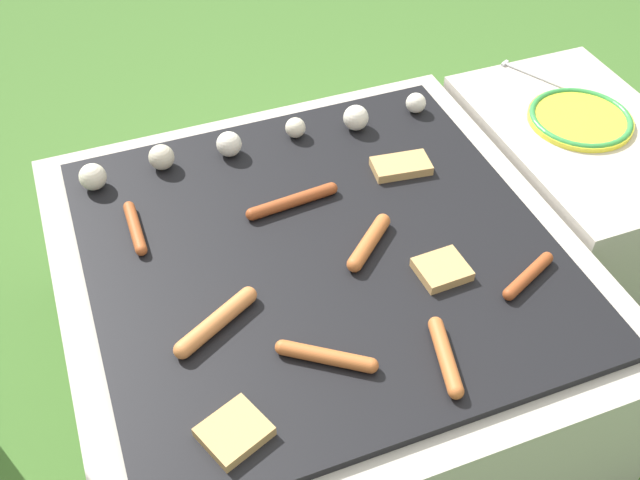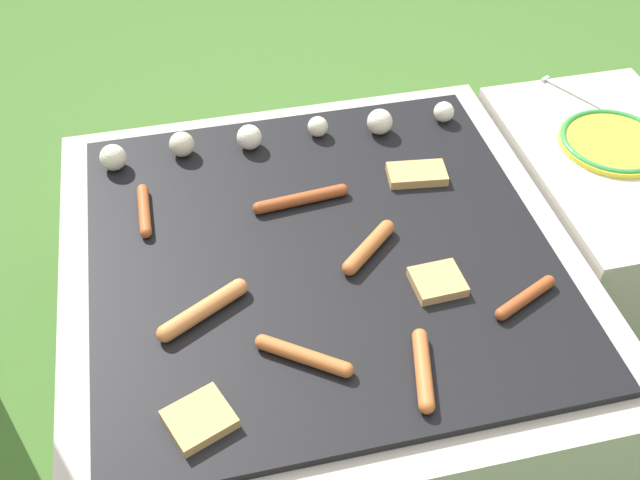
# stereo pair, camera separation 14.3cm
# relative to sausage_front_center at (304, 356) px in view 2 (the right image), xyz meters

# --- Properties ---
(ground_plane) EXTENTS (14.00, 14.00, 0.00)m
(ground_plane) POSITION_rel_sausage_front_center_xyz_m (0.09, 0.25, -0.42)
(ground_plane) COLOR #3D6628
(grill) EXTENTS (0.99, 0.99, 0.41)m
(grill) POSITION_rel_sausage_front_center_xyz_m (0.09, 0.25, -0.22)
(grill) COLOR #B2AA9E
(grill) RESTS_ON ground_plane
(side_ledge) EXTENTS (0.41, 0.63, 0.41)m
(side_ledge) POSITION_rel_sausage_front_center_xyz_m (0.80, 0.39, -0.22)
(side_ledge) COLOR #B2AA9E
(side_ledge) RESTS_ON ground_plane
(sausage_front_center) EXTENTS (0.15, 0.11, 0.03)m
(sausage_front_center) POSITION_rel_sausage_front_center_xyz_m (0.00, 0.00, 0.00)
(sausage_front_center) COLOR #B7602D
(sausage_front_center) RESTS_ON grill
(sausage_front_left) EXTENTS (0.13, 0.12, 0.03)m
(sausage_front_left) POSITION_rel_sausage_front_center_xyz_m (0.17, 0.22, 0.00)
(sausage_front_left) COLOR #B7602D
(sausage_front_left) RESTS_ON grill
(sausage_back_right) EXTENTS (0.17, 0.11, 0.03)m
(sausage_back_right) POSITION_rel_sausage_front_center_xyz_m (-0.15, 0.13, 0.00)
(sausage_back_right) COLOR #C6753D
(sausage_back_right) RESTS_ON grill
(sausage_back_left) EXTENTS (0.20, 0.04, 0.03)m
(sausage_back_left) POSITION_rel_sausage_front_center_xyz_m (0.08, 0.39, -0.00)
(sausage_back_left) COLOR #93421E
(sausage_back_left) RESTS_ON grill
(sausage_front_right) EXTENTS (0.02, 0.15, 0.02)m
(sausage_front_right) POSITION_rel_sausage_front_center_xyz_m (-0.24, 0.42, -0.00)
(sausage_front_right) COLOR #A34C23
(sausage_front_right) RESTS_ON grill
(sausage_mid_left) EXTENTS (0.06, 0.16, 0.03)m
(sausage_mid_left) POSITION_rel_sausage_front_center_xyz_m (0.18, -0.07, 0.00)
(sausage_mid_left) COLOR #B7602D
(sausage_mid_left) RESTS_ON grill
(sausage_mid_right) EXTENTS (0.14, 0.08, 0.02)m
(sausage_mid_right) POSITION_rel_sausage_front_center_xyz_m (0.41, 0.04, -0.00)
(sausage_mid_right) COLOR #93421E
(sausage_mid_right) RESTS_ON grill
(bread_slice_left) EXTENTS (0.13, 0.08, 0.02)m
(bread_slice_left) POSITION_rel_sausage_front_center_xyz_m (0.33, 0.41, -0.00)
(bread_slice_left) COLOR tan
(bread_slice_left) RESTS_ON grill
(bread_slice_right) EXTENTS (0.12, 0.12, 0.02)m
(bread_slice_right) POSITION_rel_sausage_front_center_xyz_m (-0.18, -0.08, -0.00)
(bread_slice_right) COLOR tan
(bread_slice_right) RESTS_ON grill
(bread_slice_center) EXTENTS (0.09, 0.09, 0.02)m
(bread_slice_center) POSITION_rel_sausage_front_center_xyz_m (0.27, 0.11, -0.00)
(bread_slice_center) COLOR tan
(bread_slice_center) RESTS_ON grill
(mushroom_row) EXTENTS (0.80, 0.07, 0.06)m
(mushroom_row) POSITION_rel_sausage_front_center_xyz_m (0.05, 0.59, 0.01)
(mushroom_row) COLOR beige
(mushroom_row) RESTS_ON grill
(plate_colorful) EXTENTS (0.24, 0.24, 0.02)m
(plate_colorful) POSITION_rel_sausage_front_center_xyz_m (0.80, 0.42, -0.00)
(plate_colorful) COLOR yellow
(plate_colorful) RESTS_ON side_ledge
(fork_utensil) EXTENTS (0.11, 0.19, 0.01)m
(fork_utensil) POSITION_rel_sausage_front_center_xyz_m (0.80, 0.62, -0.01)
(fork_utensil) COLOR silver
(fork_utensil) RESTS_ON side_ledge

